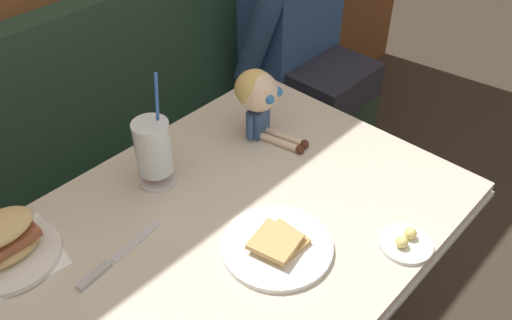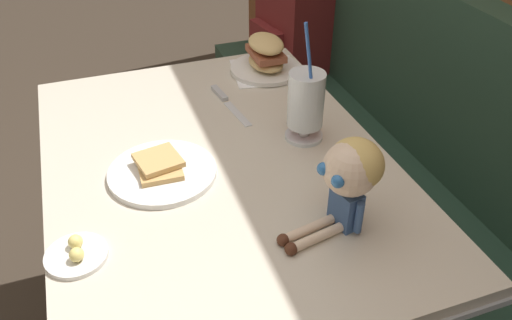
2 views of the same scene
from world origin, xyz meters
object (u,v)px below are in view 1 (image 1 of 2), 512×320
object	(u,v)px
butter_saucer	(406,243)
sandwich_plate	(5,244)
butter_knife	(106,266)
seated_doll	(258,95)
toast_plate	(277,245)
milkshake_glass	(154,150)
diner_patron	(298,17)

from	to	relation	value
butter_saucer	sandwich_plate	bearing A→B (deg)	135.08
butter_knife	seated_doll	size ratio (longest dim) A/B	1.04
toast_plate	butter_saucer	world-z (taller)	toast_plate
milkshake_glass	seated_doll	distance (m)	0.33
sandwich_plate	butter_knife	xyz separation A→B (m)	(0.13, -0.17, -0.04)
sandwich_plate	butter_saucer	size ratio (longest dim) A/B	1.90
toast_plate	sandwich_plate	world-z (taller)	sandwich_plate
seated_doll	sandwich_plate	bearing A→B (deg)	172.65
toast_plate	seated_doll	world-z (taller)	seated_doll
sandwich_plate	diner_patron	bearing A→B (deg)	12.62
diner_patron	butter_knife	bearing A→B (deg)	-158.83
butter_knife	diner_patron	distance (m)	1.33
butter_saucer	toast_plate	bearing A→B (deg)	134.58
toast_plate	butter_knife	distance (m)	0.37
toast_plate	milkshake_glass	distance (m)	0.38
toast_plate	diner_patron	distance (m)	1.19
butter_knife	diner_patron	xyz separation A→B (m)	(1.24, 0.48, -0.00)
sandwich_plate	diner_patron	xyz separation A→B (m)	(1.37, 0.31, -0.04)
milkshake_glass	butter_saucer	bearing A→B (deg)	-67.79
milkshake_glass	diner_patron	bearing A→B (deg)	19.28
toast_plate	butter_saucer	xyz separation A→B (m)	(0.20, -0.20, -0.00)
seated_doll	milkshake_glass	bearing A→B (deg)	170.84
milkshake_glass	butter_saucer	xyz separation A→B (m)	(0.23, -0.58, -0.09)
butter_saucer	seated_doll	size ratio (longest dim) A/B	0.53
butter_saucer	milkshake_glass	bearing A→B (deg)	112.21
sandwich_plate	butter_saucer	xyz separation A→B (m)	(0.62, -0.61, -0.04)
sandwich_plate	diner_patron	size ratio (longest dim) A/B	0.28
toast_plate	milkshake_glass	bearing A→B (deg)	95.12
toast_plate	milkshake_glass	xyz separation A→B (m)	(-0.03, 0.37, 0.09)
toast_plate	butter_knife	bearing A→B (deg)	140.57
milkshake_glass	toast_plate	bearing A→B (deg)	-84.88
milkshake_glass	sandwich_plate	distance (m)	0.39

